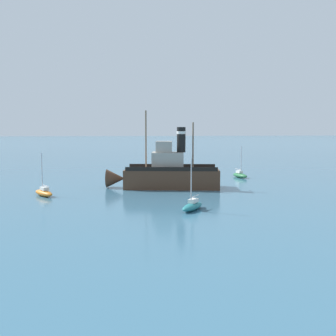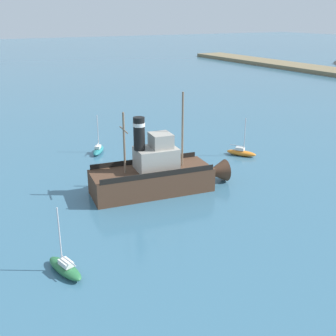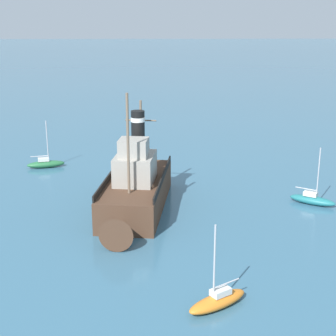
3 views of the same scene
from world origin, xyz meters
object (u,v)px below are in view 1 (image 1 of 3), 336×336
Objects in this scene: sailboat_green at (240,175)px; sailboat_orange at (44,192)px; sailboat_teal at (192,206)px; old_tugboat at (167,174)px.

sailboat_orange is (-14.63, 26.85, 0.00)m from sailboat_green.
sailboat_orange is at bearing 118.59° from sailboat_green.
sailboat_orange is at bearing 57.80° from sailboat_teal.
sailboat_green is (24.39, -11.35, 0.00)m from sailboat_teal.
sailboat_orange is at bearing 108.71° from old_tugboat.
sailboat_orange is (9.76, 15.50, 0.00)m from sailboat_teal.
sailboat_green is at bearing -24.96° from sailboat_teal.
sailboat_teal is (-14.69, -0.95, -1.40)m from old_tugboat.
sailboat_teal is at bearing 155.04° from sailboat_green.
old_tugboat is 3.00× the size of sailboat_orange.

